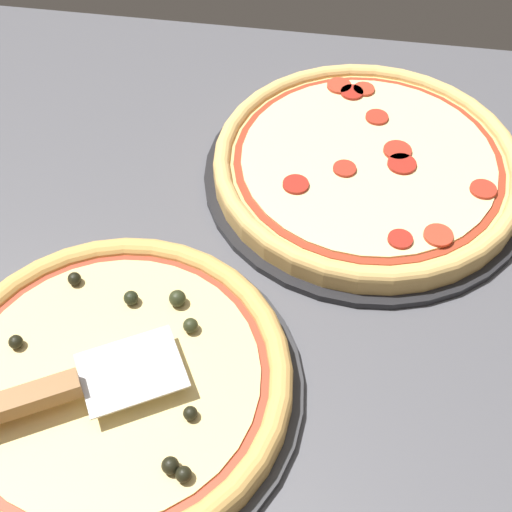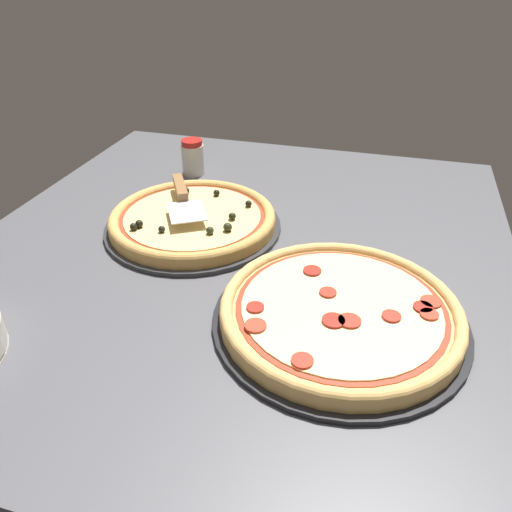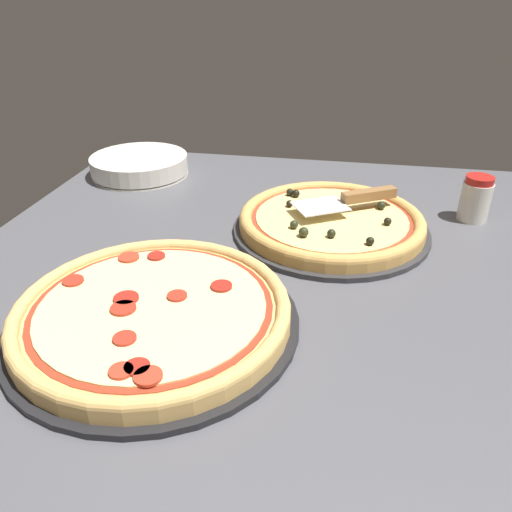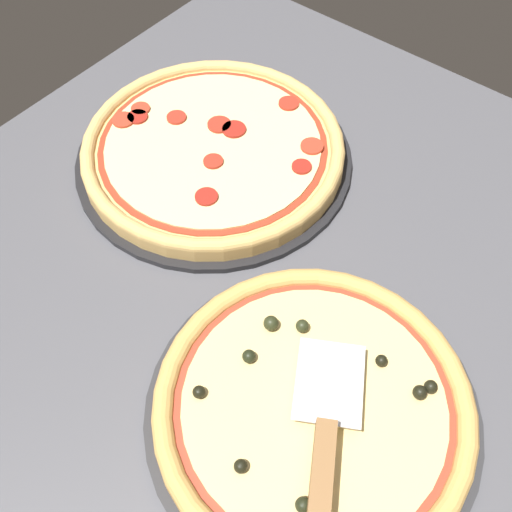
{
  "view_description": "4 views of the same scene",
  "coord_description": "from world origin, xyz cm",
  "px_view_note": "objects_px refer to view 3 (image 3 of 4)",
  "views": [
    {
      "loc": [
        15.16,
        -45.02,
        65.64
      ],
      "look_at": [
        7.22,
        5.89,
        3.0
      ],
      "focal_mm": 50.0,
      "sensor_mm": 36.0,
      "label": 1
    },
    {
      "loc": [
        84.34,
        27.59,
        54.05
      ],
      "look_at": [
        7.22,
        5.89,
        3.0
      ],
      "focal_mm": 35.0,
      "sensor_mm": 36.0,
      "label": 2
    },
    {
      "loc": [
        -6.34,
        78.28,
        44.45
      ],
      "look_at": [
        7.22,
        5.89,
        3.0
      ],
      "focal_mm": 35.0,
      "sensor_mm": 36.0,
      "label": 3
    },
    {
      "loc": [
        -28.08,
        -22.36,
        66.96
      ],
      "look_at": [
        7.22,
        5.89,
        3.0
      ],
      "focal_mm": 42.0,
      "sensor_mm": 36.0,
      "label": 4
    }
  ],
  "objects_px": {
    "serving_spatula": "(357,198)",
    "pizza_front": "(331,220)",
    "plate_stack": "(140,165)",
    "parmesan_shaker": "(476,199)",
    "pizza_back": "(153,310)"
  },
  "relations": [
    {
      "from": "serving_spatula",
      "to": "pizza_front",
      "type": "bearing_deg",
      "value": 42.61
    },
    {
      "from": "serving_spatula",
      "to": "plate_stack",
      "type": "distance_m",
      "value": 0.58
    },
    {
      "from": "pizza_front",
      "to": "plate_stack",
      "type": "distance_m",
      "value": 0.55
    },
    {
      "from": "serving_spatula",
      "to": "parmesan_shaker",
      "type": "bearing_deg",
      "value": -163.64
    },
    {
      "from": "pizza_front",
      "to": "plate_stack",
      "type": "relative_size",
      "value": 1.49
    },
    {
      "from": "pizza_back",
      "to": "serving_spatula",
      "type": "relative_size",
      "value": 1.89
    },
    {
      "from": "serving_spatula",
      "to": "plate_stack",
      "type": "bearing_deg",
      "value": -20.1
    },
    {
      "from": "serving_spatula",
      "to": "parmesan_shaker",
      "type": "distance_m",
      "value": 0.25
    },
    {
      "from": "pizza_front",
      "to": "serving_spatula",
      "type": "relative_size",
      "value": 1.73
    },
    {
      "from": "parmesan_shaker",
      "to": "pizza_front",
      "type": "bearing_deg",
      "value": 21.54
    },
    {
      "from": "pizza_back",
      "to": "plate_stack",
      "type": "xyz_separation_m",
      "value": [
        0.26,
        -0.59,
        -0.0
      ]
    },
    {
      "from": "plate_stack",
      "to": "parmesan_shaker",
      "type": "relative_size",
      "value": 2.57
    },
    {
      "from": "pizza_back",
      "to": "serving_spatula",
      "type": "height_order",
      "value": "serving_spatula"
    },
    {
      "from": "pizza_front",
      "to": "serving_spatula",
      "type": "height_order",
      "value": "serving_spatula"
    },
    {
      "from": "plate_stack",
      "to": "serving_spatula",
      "type": "bearing_deg",
      "value": 159.9
    }
  ]
}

